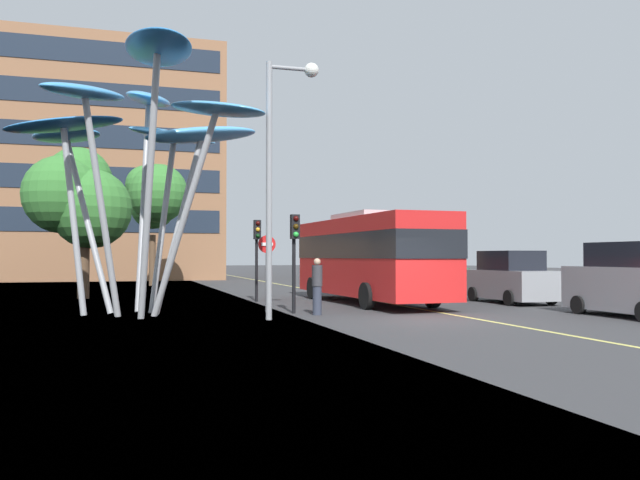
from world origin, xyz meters
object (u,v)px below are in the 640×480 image
at_px(traffic_light_kerb_far, 257,242).
at_px(car_parked_near, 634,282).
at_px(traffic_light_kerb_near, 295,242).
at_px(car_parked_far, 433,275).
at_px(red_bus, 369,254).
at_px(car_side_street, 385,271).
at_px(leaf_sculpture, 144,124).
at_px(street_lamp, 281,154).
at_px(pedestrian, 317,286).
at_px(no_entry_sign, 267,261).
at_px(car_parked_mid, 511,279).

relative_size(traffic_light_kerb_far, car_parked_near, 0.74).
xyz_separation_m(traffic_light_kerb_near, car_parked_far, (9.63, 9.30, -1.42)).
distance_m(red_bus, car_side_street, 12.90).
bearing_deg(leaf_sculpture, traffic_light_kerb_near, -13.86).
distance_m(car_side_street, street_lamp, 20.54).
distance_m(leaf_sculpture, traffic_light_kerb_far, 7.65).
bearing_deg(leaf_sculpture, traffic_light_kerb_far, 45.02).
distance_m(street_lamp, pedestrian, 4.43).
distance_m(leaf_sculpture, pedestrian, 7.76).
height_order(car_parked_far, no_entry_sign, no_entry_sign).
relative_size(red_bus, car_parked_mid, 2.46).
xyz_separation_m(car_parked_mid, car_side_street, (-0.09, 13.11, 0.06)).
bearing_deg(pedestrian, street_lamp, -142.33).
height_order(traffic_light_kerb_far, car_parked_mid, traffic_light_kerb_far).
xyz_separation_m(traffic_light_kerb_near, street_lamp, (-0.92, -1.88, 2.57)).
distance_m(car_parked_near, car_side_street, 19.67).
relative_size(car_parked_far, no_entry_sign, 1.61).
bearing_deg(car_parked_near, leaf_sculpture, 159.38).
bearing_deg(pedestrian, car_parked_far, 47.88).
height_order(leaf_sculpture, car_side_street, leaf_sculpture).
height_order(car_parked_mid, no_entry_sign, no_entry_sign).
bearing_deg(red_bus, no_entry_sign, -149.16).
height_order(red_bus, traffic_light_kerb_far, red_bus).
height_order(traffic_light_kerb_far, car_side_street, traffic_light_kerb_far).
height_order(car_side_street, no_entry_sign, no_entry_sign).
xyz_separation_m(red_bus, car_parked_mid, (5.56, -1.46, -1.00)).
relative_size(leaf_sculpture, traffic_light_kerb_far, 3.09).
relative_size(traffic_light_kerb_near, car_side_street, 0.80).
distance_m(car_parked_far, car_side_street, 6.09).
distance_m(car_parked_near, street_lamp, 11.59).
distance_m(traffic_light_kerb_far, car_parked_near, 14.21).
distance_m(traffic_light_kerb_near, street_lamp, 3.31).
relative_size(car_side_street, no_entry_sign, 1.57).
bearing_deg(traffic_light_kerb_near, leaf_sculpture, 166.14).
distance_m(car_parked_far, street_lamp, 15.88).
bearing_deg(car_parked_far, street_lamp, -133.35).
relative_size(traffic_light_kerb_far, car_side_street, 0.83).
relative_size(traffic_light_kerb_far, pedestrian, 1.86).
bearing_deg(traffic_light_kerb_far, pedestrian, -84.53).
height_order(car_parked_mid, car_parked_far, car_parked_mid).
relative_size(street_lamp, no_entry_sign, 3.00).
xyz_separation_m(leaf_sculpture, no_entry_sign, (4.04, -0.31, -4.49)).
distance_m(car_parked_near, car_parked_far, 13.59).
relative_size(leaf_sculpture, car_parked_near, 2.28).
height_order(red_bus, car_parked_near, red_bus).
height_order(pedestrian, no_entry_sign, no_entry_sign).
bearing_deg(leaf_sculpture, no_entry_sign, -4.38).
bearing_deg(traffic_light_kerb_far, no_entry_sign, -97.58).
distance_m(red_bus, car_parked_mid, 5.83).
height_order(car_parked_near, car_parked_far, car_parked_near).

